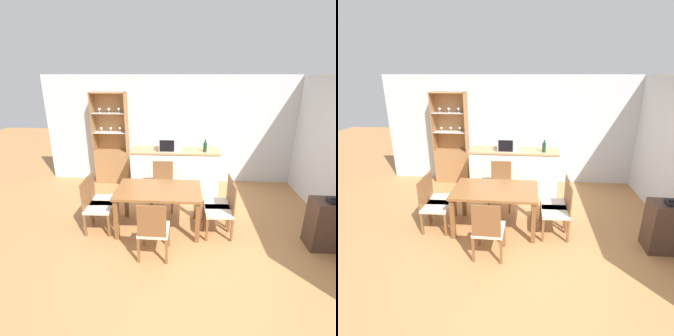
{
  "view_description": "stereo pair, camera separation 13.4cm",
  "coord_description": "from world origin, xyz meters",
  "views": [
    {
      "loc": [
        -0.03,
        -3.61,
        2.55
      ],
      "look_at": [
        -0.33,
        1.14,
        0.84
      ],
      "focal_mm": 28.0,
      "sensor_mm": 36.0,
      "label": 1
    },
    {
      "loc": [
        0.11,
        -3.6,
        2.55
      ],
      "look_at": [
        -0.33,
        1.14,
        0.84
      ],
      "focal_mm": 28.0,
      "sensor_mm": 36.0,
      "label": 2
    }
  ],
  "objects": [
    {
      "name": "dining_chair_side_right_far",
      "position": [
        0.61,
        0.5,
        0.46
      ],
      "size": [
        0.45,
        0.45,
        0.92
      ],
      "rotation": [
        0.0,
        0.0,
        1.6
      ],
      "color": "beige",
      "rests_on": "ground_plane"
    },
    {
      "name": "display_cabinet",
      "position": [
        -1.79,
        2.44,
        0.6
      ],
      "size": [
        0.81,
        0.34,
        2.17
      ],
      "color": "#A37042",
      "rests_on": "ground_plane"
    },
    {
      "name": "dining_chair_head_near",
      "position": [
        -0.44,
        -0.41,
        0.46
      ],
      "size": [
        0.44,
        0.44,
        0.92
      ],
      "rotation": [
        0.0,
        0.0,
        -0.01
      ],
      "color": "beige",
      "rests_on": "ground_plane"
    },
    {
      "name": "dining_chair_side_left_near",
      "position": [
        -1.49,
        0.24,
        0.46
      ],
      "size": [
        0.45,
        0.45,
        0.92
      ],
      "rotation": [
        0.0,
        0.0,
        -1.55
      ],
      "color": "beige",
      "rests_on": "ground_plane"
    },
    {
      "name": "ground_plane",
      "position": [
        0.0,
        0.0,
        0.0
      ],
      "size": [
        18.0,
        18.0,
        0.0
      ],
      "primitive_type": "plane",
      "color": "#B27A47"
    },
    {
      "name": "kitchen_counter",
      "position": [
        -0.23,
        1.92,
        0.5
      ],
      "size": [
        1.94,
        0.6,
        0.99
      ],
      "color": "white",
      "rests_on": "ground_plane"
    },
    {
      "name": "dining_chair_head_far",
      "position": [
        -0.44,
        1.14,
        0.46
      ],
      "size": [
        0.45,
        0.45,
        0.92
      ],
      "rotation": [
        0.0,
        0.0,
        3.16
      ],
      "color": "beige",
      "rests_on": "ground_plane"
    },
    {
      "name": "wine_bottle",
      "position": [
        0.41,
        1.81,
        1.1
      ],
      "size": [
        0.08,
        0.08,
        0.27
      ],
      "color": "#193D23",
      "rests_on": "kitchen_counter"
    },
    {
      "name": "side_cabinet",
      "position": [
        2.23,
        0.0,
        0.39
      ],
      "size": [
        0.64,
        0.38,
        0.79
      ],
      "color": "#422D23",
      "rests_on": "ground_plane"
    },
    {
      "name": "microwave",
      "position": [
        -0.33,
        1.88,
        1.13
      ],
      "size": [
        0.48,
        0.35,
        0.28
      ],
      "color": "#B7BABF",
      "rests_on": "kitchen_counter"
    },
    {
      "name": "wall_back",
      "position": [
        0.0,
        2.63,
        1.27
      ],
      "size": [
        6.8,
        0.06,
        2.55
      ],
      "color": "silver",
      "rests_on": "ground_plane"
    },
    {
      "name": "dining_chair_side_right_near",
      "position": [
        0.61,
        0.24,
        0.46
      ],
      "size": [
        0.45,
        0.45,
        0.92
      ],
      "rotation": [
        0.0,
        0.0,
        1.6
      ],
      "color": "beige",
      "rests_on": "ground_plane"
    },
    {
      "name": "dining_table",
      "position": [
        -0.44,
        0.37,
        0.64
      ],
      "size": [
        1.42,
        0.87,
        0.74
      ],
      "color": "brown",
      "rests_on": "ground_plane"
    },
    {
      "name": "dining_chair_side_left_far",
      "position": [
        -1.49,
        0.49,
        0.46
      ],
      "size": [
        0.46,
        0.46,
        0.92
      ],
      "rotation": [
        0.0,
        0.0,
        -1.51
      ],
      "color": "beige",
      "rests_on": "ground_plane"
    }
  ]
}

